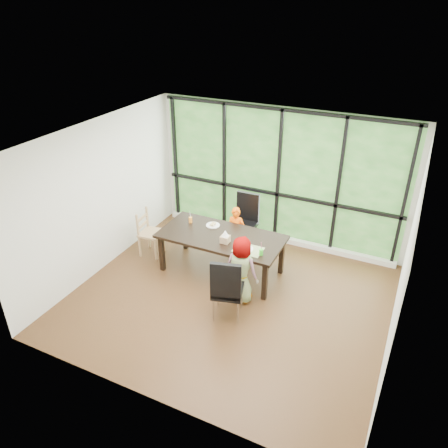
{
  "coord_description": "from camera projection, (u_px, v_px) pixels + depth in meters",
  "views": [
    {
      "loc": [
        2.4,
        -5.23,
        4.54
      ],
      "look_at": [
        -0.37,
        0.55,
        1.05
      ],
      "focal_mm": 34.73,
      "sensor_mm": 36.0,
      "label": 1
    }
  ],
  "objects": [
    {
      "name": "green_cup",
      "position": [
        261.0,
        252.0,
        6.98
      ],
      "size": [
        0.07,
        0.07,
        0.1
      ],
      "primitive_type": "cylinder",
      "color": "#3FDE30",
      "rests_on": "dining_table"
    },
    {
      "name": "chair_interior_leather",
      "position": [
        228.0,
        287.0,
        6.61
      ],
      "size": [
        0.57,
        0.57,
        1.08
      ],
      "primitive_type": "cube",
      "rotation": [
        0.0,
        0.0,
        3.41
      ],
      "color": "black",
      "rests_on": "ground"
    },
    {
      "name": "chair_window_leather",
      "position": [
        244.0,
        222.0,
        8.44
      ],
      "size": [
        0.47,
        0.47,
        1.08
      ],
      "primitive_type": "cube",
      "rotation": [
        0.0,
        0.0,
        0.03
      ],
      "color": "black",
      "rests_on": "ground"
    },
    {
      "name": "plate_far",
      "position": [
        213.0,
        225.0,
        7.87
      ],
      "size": [
        0.25,
        0.25,
        0.02
      ],
      "primitive_type": "cylinder",
      "color": "white",
      "rests_on": "dining_table"
    },
    {
      "name": "dining_table",
      "position": [
        221.0,
        254.0,
        7.74
      ],
      "size": [
        2.25,
        1.2,
        0.75
      ],
      "primitive_type": "cube",
      "rotation": [
        0.0,
        0.0,
        -0.08
      ],
      "color": "black",
      "rests_on": "ground"
    },
    {
      "name": "placemat",
      "position": [
        248.0,
        250.0,
        7.14
      ],
      "size": [
        0.47,
        0.34,
        0.01
      ],
      "primitive_type": "cube",
      "color": "tan",
      "rests_on": "dining_table"
    },
    {
      "name": "tissue_box",
      "position": [
        225.0,
        239.0,
        7.32
      ],
      "size": [
        0.14,
        0.14,
        0.12
      ],
      "primitive_type": "cube",
      "color": "tan",
      "rests_on": "dining_table"
    },
    {
      "name": "orange_cup",
      "position": [
        190.0,
        220.0,
        7.96
      ],
      "size": [
        0.07,
        0.07,
        0.1
      ],
      "primitive_type": "cylinder",
      "color": "orange",
      "rests_on": "dining_table"
    },
    {
      "name": "tissue",
      "position": [
        225.0,
        233.0,
        7.27
      ],
      "size": [
        0.12,
        0.12,
        0.11
      ],
      "primitive_type": "cone",
      "color": "white",
      "rests_on": "tissue_box"
    },
    {
      "name": "window_mullions",
      "position": [
        278.0,
        178.0,
        8.31
      ],
      "size": [
        4.8,
        0.06,
        2.65
      ],
      "primitive_type": null,
      "color": "black",
      "rests_on": "back_wall"
    },
    {
      "name": "crepe_rolls_far",
      "position": [
        213.0,
        224.0,
        7.85
      ],
      "size": [
        0.1,
        0.12,
        0.04
      ],
      "primitive_type": null,
      "color": "tan",
      "rests_on": "plate_far"
    },
    {
      "name": "child_toddler",
      "position": [
        236.0,
        232.0,
        8.17
      ],
      "size": [
        0.38,
        0.27,
        1.0
      ],
      "primitive_type": "imported",
      "rotation": [
        0.0,
        0.0,
        0.08
      ],
      "color": "#F95905",
      "rests_on": "ground"
    },
    {
      "name": "foliage_backdrop",
      "position": [
        279.0,
        177.0,
        8.34
      ],
      "size": [
        4.8,
        0.02,
        2.65
      ],
      "primitive_type": "cube",
      "color": "#244B1D",
      "rests_on": "back_wall"
    },
    {
      "name": "chair_end_beech",
      "position": [
        151.0,
        233.0,
        8.23
      ],
      "size": [
        0.44,
        0.46,
        0.9
      ],
      "primitive_type": "cube",
      "rotation": [
        0.0,
        0.0,
        1.66
      ],
      "color": "#A78258",
      "rests_on": "ground"
    },
    {
      "name": "back_wall",
      "position": [
        279.0,
        176.0,
        8.36
      ],
      "size": [
        5.0,
        0.0,
        5.0
      ],
      "primitive_type": "plane",
      "rotation": [
        1.57,
        0.0,
        0.0
      ],
      "color": "silver",
      "rests_on": "ground"
    },
    {
      "name": "child_older",
      "position": [
        242.0,
        270.0,
        6.93
      ],
      "size": [
        0.6,
        0.42,
        1.16
      ],
      "primitive_type": "imported",
      "rotation": [
        0.0,
        0.0,
        3.05
      ],
      "color": "slate",
      "rests_on": "ground"
    },
    {
      "name": "ground",
      "position": [
        230.0,
        298.0,
        7.22
      ],
      "size": [
        5.0,
        5.0,
        0.0
      ],
      "primitive_type": "plane",
      "color": "black",
      "rests_on": "ground"
    },
    {
      "name": "straw_white",
      "position": [
        190.0,
        215.0,
        7.91
      ],
      "size": [
        0.01,
        0.04,
        0.2
      ],
      "primitive_type": "cylinder",
      "rotation": [
        0.14,
        0.0,
        0.0
      ],
      "color": "white",
      "rests_on": "orange_cup"
    },
    {
      "name": "plate_near",
      "position": [
        245.0,
        249.0,
        7.15
      ],
      "size": [
        0.26,
        0.26,
        0.02
      ],
      "primitive_type": "cylinder",
      "color": "white",
      "rests_on": "dining_table"
    },
    {
      "name": "window_sill",
      "position": [
        274.0,
        237.0,
        8.9
      ],
      "size": [
        4.8,
        0.12,
        0.1
      ],
      "primitive_type": "cube",
      "color": "silver",
      "rests_on": "ground"
    },
    {
      "name": "crepe_rolls_near",
      "position": [
        245.0,
        248.0,
        7.14
      ],
      "size": [
        0.05,
        0.12,
        0.04
      ],
      "primitive_type": null,
      "color": "tan",
      "rests_on": "plate_near"
    },
    {
      "name": "straw_pink",
      "position": [
        261.0,
        247.0,
        6.94
      ],
      "size": [
        0.01,
        0.04,
        0.2
      ],
      "primitive_type": "cylinder",
      "rotation": [
        0.14,
        0.0,
        0.0
      ],
      "color": "pink",
      "rests_on": "green_cup"
    }
  ]
}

